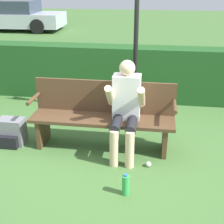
# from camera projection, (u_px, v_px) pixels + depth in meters

# --- Properties ---
(ground_plane) EXTENTS (40.00, 40.00, 0.00)m
(ground_plane) POSITION_uv_depth(u_px,v_px,m) (102.00, 147.00, 4.33)
(ground_plane) COLOR #426B33
(hedge_back) EXTENTS (12.00, 0.47, 1.00)m
(hedge_back) POSITION_uv_depth(u_px,v_px,m) (120.00, 73.00, 5.91)
(hedge_back) COLOR #1E4C1E
(hedge_back) RESTS_ON ground
(park_bench) EXTENTS (1.93, 0.45, 0.90)m
(park_bench) POSITION_uv_depth(u_px,v_px,m) (103.00, 114.00, 4.21)
(park_bench) COLOR #513823
(park_bench) RESTS_ON ground
(person_seated) EXTENTS (0.49, 0.64, 1.23)m
(person_seated) POSITION_uv_depth(u_px,v_px,m) (126.00, 106.00, 3.96)
(person_seated) COLOR silver
(person_seated) RESTS_ON ground
(backpack) EXTENTS (0.35, 0.30, 0.38)m
(backpack) POSITION_uv_depth(u_px,v_px,m) (12.00, 132.00, 4.35)
(backpack) COLOR slate
(backpack) RESTS_ON ground
(water_bottle) EXTENTS (0.08, 0.08, 0.25)m
(water_bottle) POSITION_uv_depth(u_px,v_px,m) (126.00, 185.00, 3.34)
(water_bottle) COLOR green
(water_bottle) RESTS_ON ground
(signpost) EXTENTS (0.39, 0.09, 2.49)m
(signpost) POSITION_uv_depth(u_px,v_px,m) (136.00, 33.00, 4.67)
(signpost) COLOR black
(signpost) RESTS_ON ground
(parked_car) EXTENTS (4.32, 2.06, 1.27)m
(parked_car) POSITION_uv_depth(u_px,v_px,m) (14.00, 16.00, 13.65)
(parked_car) COLOR #B7BCC6
(parked_car) RESTS_ON ground
(litter_crumple) EXTENTS (0.07, 0.07, 0.07)m
(litter_crumple) POSITION_uv_depth(u_px,v_px,m) (148.00, 164.00, 3.87)
(litter_crumple) COLOR silver
(litter_crumple) RESTS_ON ground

